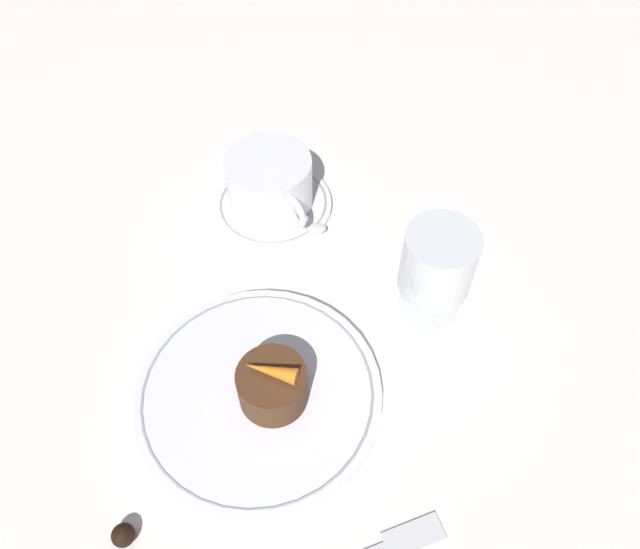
# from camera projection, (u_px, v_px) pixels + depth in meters

# --- Properties ---
(ground_plane) EXTENTS (3.00, 3.00, 0.00)m
(ground_plane) POSITION_uv_depth(u_px,v_px,m) (286.00, 396.00, 0.58)
(ground_plane) COLOR white
(dinner_plate) EXTENTS (0.23, 0.23, 0.01)m
(dinner_plate) POSITION_uv_depth(u_px,v_px,m) (258.00, 395.00, 0.58)
(dinner_plate) COLOR white
(dinner_plate) RESTS_ON ground_plane
(saucer) EXTENTS (0.13, 0.13, 0.01)m
(saucer) POSITION_uv_depth(u_px,v_px,m) (274.00, 205.00, 0.72)
(saucer) COLOR white
(saucer) RESTS_ON ground_plane
(coffee_cup) EXTENTS (0.12, 0.10, 0.06)m
(coffee_cup) POSITION_uv_depth(u_px,v_px,m) (270.00, 181.00, 0.69)
(coffee_cup) COLOR white
(coffee_cup) RESTS_ON saucer
(spoon) EXTENTS (0.07, 0.09, 0.00)m
(spoon) POSITION_uv_depth(u_px,v_px,m) (290.00, 227.00, 0.69)
(spoon) COLOR silver
(spoon) RESTS_ON saucer
(wine_glass) EXTENTS (0.07, 0.07, 0.11)m
(wine_glass) POSITION_uv_depth(u_px,v_px,m) (437.00, 266.00, 0.59)
(wine_glass) COLOR silver
(wine_glass) RESTS_ON ground_plane
(dessert_cake) EXTENTS (0.06, 0.06, 0.04)m
(dessert_cake) POSITION_uv_depth(u_px,v_px,m) (274.00, 389.00, 0.55)
(dessert_cake) COLOR #4C2D19
(dessert_cake) RESTS_ON dinner_plate
(carrot_garnish) EXTENTS (0.04, 0.04, 0.02)m
(carrot_garnish) POSITION_uv_depth(u_px,v_px,m) (273.00, 374.00, 0.53)
(carrot_garnish) COLOR orange
(carrot_garnish) RESTS_ON dessert_cake
(chocolate_truffle) EXTENTS (0.02, 0.02, 0.02)m
(chocolate_truffle) POSITION_uv_depth(u_px,v_px,m) (123.00, 535.00, 0.50)
(chocolate_truffle) COLOR black
(chocolate_truffle) RESTS_ON ground_plane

